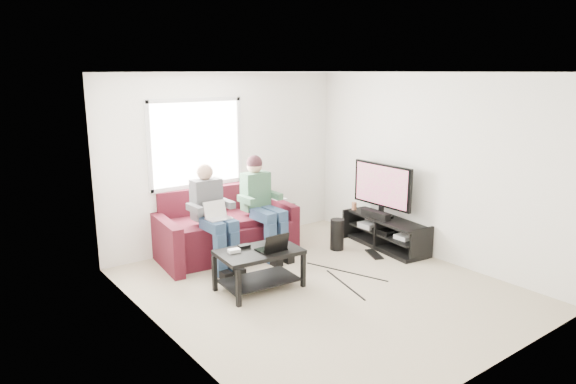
% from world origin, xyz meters
% --- Properties ---
extents(floor, '(4.50, 4.50, 0.00)m').
position_xyz_m(floor, '(0.00, 0.00, 0.00)').
color(floor, '#BEAA94').
rests_on(floor, ground).
extents(ceiling, '(4.50, 4.50, 0.00)m').
position_xyz_m(ceiling, '(0.00, 0.00, 2.60)').
color(ceiling, white).
rests_on(ceiling, wall_back).
extents(wall_back, '(4.50, 0.00, 4.50)m').
position_xyz_m(wall_back, '(0.00, 2.25, 1.30)').
color(wall_back, white).
rests_on(wall_back, floor).
extents(wall_front, '(4.50, 0.00, 4.50)m').
position_xyz_m(wall_front, '(0.00, -2.25, 1.30)').
color(wall_front, white).
rests_on(wall_front, floor).
extents(wall_left, '(0.00, 4.50, 4.50)m').
position_xyz_m(wall_left, '(-2.00, 0.00, 1.30)').
color(wall_left, white).
rests_on(wall_left, floor).
extents(wall_right, '(0.00, 4.50, 4.50)m').
position_xyz_m(wall_right, '(2.00, 0.00, 1.30)').
color(wall_right, white).
rests_on(wall_right, floor).
extents(window, '(1.48, 0.04, 1.28)m').
position_xyz_m(window, '(-0.50, 2.23, 1.60)').
color(window, white).
rests_on(window, wall_back).
extents(sofa, '(2.12, 1.14, 0.95)m').
position_xyz_m(sofa, '(-0.30, 1.82, 0.34)').
color(sofa, '#4E1319').
rests_on(sofa, floor).
extents(person_left, '(0.40, 0.70, 1.40)m').
position_xyz_m(person_left, '(-0.70, 1.44, 0.78)').
color(person_left, navy).
rests_on(person_left, sofa).
extents(person_right, '(0.40, 0.71, 1.45)m').
position_xyz_m(person_right, '(0.10, 1.46, 0.84)').
color(person_right, navy).
rests_on(person_right, sofa).
extents(laptop_silver, '(0.35, 0.26, 0.24)m').
position_xyz_m(laptop_silver, '(-0.70, 1.29, 0.77)').
color(laptop_silver, silver).
rests_on(laptop_silver, person_left).
extents(coffee_table, '(1.05, 0.70, 0.50)m').
position_xyz_m(coffee_table, '(-0.62, 0.45, 0.37)').
color(coffee_table, black).
rests_on(coffee_table, floor).
extents(laptop_black, '(0.36, 0.27, 0.24)m').
position_xyz_m(laptop_black, '(-0.50, 0.37, 0.62)').
color(laptop_black, black).
rests_on(laptop_black, coffee_table).
extents(controller_a, '(0.15, 0.11, 0.04)m').
position_xyz_m(controller_a, '(-0.90, 0.57, 0.52)').
color(controller_a, silver).
rests_on(controller_a, coffee_table).
extents(controller_b, '(0.15, 0.10, 0.04)m').
position_xyz_m(controller_b, '(-0.72, 0.63, 0.52)').
color(controller_b, black).
rests_on(controller_b, coffee_table).
extents(controller_c, '(0.15, 0.10, 0.04)m').
position_xyz_m(controller_c, '(-0.32, 0.60, 0.52)').
color(controller_c, gray).
rests_on(controller_c, coffee_table).
extents(tv_stand, '(0.60, 1.46, 0.47)m').
position_xyz_m(tv_stand, '(1.76, 0.58, 0.21)').
color(tv_stand, black).
rests_on(tv_stand, floor).
extents(tv, '(0.12, 1.10, 0.81)m').
position_xyz_m(tv, '(1.76, 0.68, 0.93)').
color(tv, black).
rests_on(tv, tv_stand).
extents(soundbar, '(0.12, 0.50, 0.10)m').
position_xyz_m(soundbar, '(1.64, 0.68, 0.52)').
color(soundbar, black).
rests_on(soundbar, tv_stand).
extents(drink_cup, '(0.08, 0.08, 0.12)m').
position_xyz_m(drink_cup, '(1.71, 1.21, 0.53)').
color(drink_cup, '#9B6142').
rests_on(drink_cup, tv_stand).
extents(console_white, '(0.30, 0.22, 0.06)m').
position_xyz_m(console_white, '(1.76, 0.18, 0.28)').
color(console_white, silver).
rests_on(console_white, tv_stand).
extents(console_grey, '(0.34, 0.26, 0.08)m').
position_xyz_m(console_grey, '(1.76, 0.88, 0.29)').
color(console_grey, gray).
rests_on(console_grey, tv_stand).
extents(console_black, '(0.38, 0.30, 0.07)m').
position_xyz_m(console_black, '(1.76, 0.53, 0.28)').
color(console_black, black).
rests_on(console_black, tv_stand).
extents(subwoofer, '(0.21, 0.21, 0.47)m').
position_xyz_m(subwoofer, '(1.12, 0.95, 0.23)').
color(subwoofer, black).
rests_on(subwoofer, floor).
extents(keyboard_floor, '(0.29, 0.43, 0.02)m').
position_xyz_m(keyboard_floor, '(1.39, 0.44, 0.01)').
color(keyboard_floor, black).
rests_on(keyboard_floor, floor).
extents(end_table, '(0.39, 0.39, 0.67)m').
position_xyz_m(end_table, '(0.70, 1.85, 0.30)').
color(end_table, black).
rests_on(end_table, floor).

